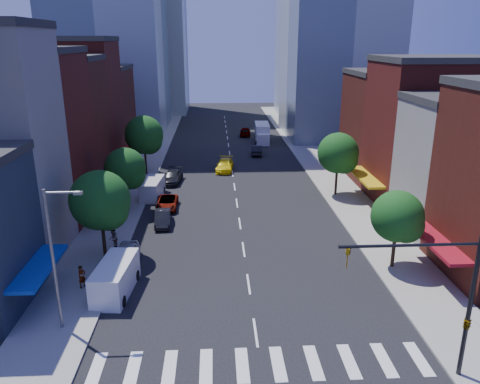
{
  "coord_description": "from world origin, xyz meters",
  "views": [
    {
      "loc": [
        -2.3,
        -24.59,
        17.16
      ],
      "look_at": [
        -0.27,
        12.62,
        5.0
      ],
      "focal_mm": 35.0,
      "sensor_mm": 36.0,
      "label": 1
    }
  ],
  "objects_px": {
    "traffic_car_far": "(245,132)",
    "pedestrian_near": "(82,277)",
    "cargo_van_near": "(115,279)",
    "pedestrian_far": "(113,239)",
    "parked_car_front": "(127,255)",
    "cargo_van_far": "(152,189)",
    "box_truck": "(262,134)",
    "parked_car_third": "(167,203)",
    "parked_car_second": "(163,218)",
    "parked_car_rear": "(173,177)",
    "taxi": "(225,165)",
    "traffic_car_oncoming": "(257,150)"
  },
  "relations": [
    {
      "from": "parked_car_second",
      "to": "box_truck",
      "type": "relative_size",
      "value": 0.53
    },
    {
      "from": "parked_car_second",
      "to": "parked_car_third",
      "type": "bearing_deg",
      "value": 85.75
    },
    {
      "from": "pedestrian_near",
      "to": "parked_car_rear",
      "type": "bearing_deg",
      "value": 24.4
    },
    {
      "from": "traffic_car_oncoming",
      "to": "parked_car_front",
      "type": "bearing_deg",
      "value": 74.87
    },
    {
      "from": "taxi",
      "to": "pedestrian_far",
      "type": "bearing_deg",
      "value": -104.98
    },
    {
      "from": "traffic_car_far",
      "to": "box_truck",
      "type": "xyz_separation_m",
      "value": [
        2.6,
        -5.7,
        0.68
      ]
    },
    {
      "from": "cargo_van_near",
      "to": "parked_car_rear",
      "type": "bearing_deg",
      "value": 91.75
    },
    {
      "from": "traffic_car_oncoming",
      "to": "pedestrian_near",
      "type": "xyz_separation_m",
      "value": [
        -16.23,
        -40.69,
        0.25
      ]
    },
    {
      "from": "parked_car_front",
      "to": "cargo_van_far",
      "type": "xyz_separation_m",
      "value": [
        -0.01,
        16.73,
        0.27
      ]
    },
    {
      "from": "cargo_van_far",
      "to": "parked_car_rear",
      "type": "bearing_deg",
      "value": 77.93
    },
    {
      "from": "parked_car_front",
      "to": "parked_car_third",
      "type": "distance_m",
      "value": 13.08
    },
    {
      "from": "parked_car_third",
      "to": "taxi",
      "type": "xyz_separation_m",
      "value": [
        6.5,
        14.91,
        0.13
      ]
    },
    {
      "from": "parked_car_third",
      "to": "cargo_van_far",
      "type": "bearing_deg",
      "value": 118.05
    },
    {
      "from": "traffic_car_far",
      "to": "parked_car_rear",
      "type": "bearing_deg",
      "value": 73.57
    },
    {
      "from": "parked_car_third",
      "to": "taxi",
      "type": "distance_m",
      "value": 16.26
    },
    {
      "from": "parked_car_third",
      "to": "cargo_van_far",
      "type": "xyz_separation_m",
      "value": [
        -2.01,
        3.8,
        0.4
      ]
    },
    {
      "from": "taxi",
      "to": "box_truck",
      "type": "bearing_deg",
      "value": 76.13
    },
    {
      "from": "cargo_van_near",
      "to": "pedestrian_far",
      "type": "distance_m",
      "value": 7.27
    },
    {
      "from": "traffic_car_far",
      "to": "box_truck",
      "type": "height_order",
      "value": "box_truck"
    },
    {
      "from": "parked_car_second",
      "to": "parked_car_rear",
      "type": "height_order",
      "value": "parked_car_rear"
    },
    {
      "from": "pedestrian_far",
      "to": "pedestrian_near",
      "type": "bearing_deg",
      "value": -13.15
    },
    {
      "from": "parked_car_second",
      "to": "pedestrian_near",
      "type": "bearing_deg",
      "value": -114.62
    },
    {
      "from": "parked_car_rear",
      "to": "box_truck",
      "type": "relative_size",
      "value": 0.65
    },
    {
      "from": "pedestrian_far",
      "to": "traffic_car_far",
      "type": "bearing_deg",
      "value": 159.11
    },
    {
      "from": "parked_car_rear",
      "to": "pedestrian_near",
      "type": "relative_size",
      "value": 3.05
    },
    {
      "from": "pedestrian_far",
      "to": "cargo_van_far",
      "type": "bearing_deg",
      "value": 169.13
    },
    {
      "from": "parked_car_front",
      "to": "cargo_van_near",
      "type": "relative_size",
      "value": 0.82
    },
    {
      "from": "cargo_van_far",
      "to": "parked_car_third",
      "type": "bearing_deg",
      "value": -56.7
    },
    {
      "from": "parked_car_rear",
      "to": "cargo_van_near",
      "type": "distance_m",
      "value": 27.08
    },
    {
      "from": "parked_car_rear",
      "to": "cargo_van_far",
      "type": "height_order",
      "value": "cargo_van_far"
    },
    {
      "from": "cargo_van_near",
      "to": "pedestrian_near",
      "type": "xyz_separation_m",
      "value": [
        -2.49,
        0.75,
        -0.14
      ]
    },
    {
      "from": "parked_car_third",
      "to": "parked_car_front",
      "type": "bearing_deg",
      "value": -98.62
    },
    {
      "from": "box_truck",
      "to": "traffic_car_oncoming",
      "type": "bearing_deg",
      "value": -97.69
    },
    {
      "from": "cargo_van_far",
      "to": "taxi",
      "type": "distance_m",
      "value": 13.99
    },
    {
      "from": "parked_car_third",
      "to": "parked_car_rear",
      "type": "relative_size",
      "value": 0.9
    },
    {
      "from": "parked_car_front",
      "to": "pedestrian_far",
      "type": "height_order",
      "value": "pedestrian_far"
    },
    {
      "from": "parked_car_third",
      "to": "cargo_van_near",
      "type": "bearing_deg",
      "value": -96.41
    },
    {
      "from": "parked_car_third",
      "to": "box_truck",
      "type": "bearing_deg",
      "value": 68.24
    },
    {
      "from": "traffic_car_oncoming",
      "to": "cargo_van_far",
      "type": "bearing_deg",
      "value": 61.03
    },
    {
      "from": "parked_car_second",
      "to": "box_truck",
      "type": "xyz_separation_m",
      "value": [
        13.5,
        38.08,
        0.8
      ]
    },
    {
      "from": "parked_car_rear",
      "to": "cargo_van_near",
      "type": "height_order",
      "value": "cargo_van_near"
    },
    {
      "from": "cargo_van_far",
      "to": "pedestrian_near",
      "type": "distance_m",
      "value": 20.66
    },
    {
      "from": "cargo_van_near",
      "to": "cargo_van_far",
      "type": "distance_m",
      "value": 21.25
    },
    {
      "from": "taxi",
      "to": "traffic_car_oncoming",
      "type": "xyz_separation_m",
      "value": [
        5.22,
        9.08,
        -0.04
      ]
    },
    {
      "from": "traffic_car_oncoming",
      "to": "pedestrian_far",
      "type": "height_order",
      "value": "pedestrian_far"
    },
    {
      "from": "cargo_van_near",
      "to": "traffic_car_oncoming",
      "type": "height_order",
      "value": "cargo_van_near"
    },
    {
      "from": "cargo_van_near",
      "to": "cargo_van_far",
      "type": "xyz_separation_m",
      "value": [
        0.0,
        21.25,
        -0.09
      ]
    },
    {
      "from": "traffic_car_far",
      "to": "pedestrian_near",
      "type": "relative_size",
      "value": 2.81
    },
    {
      "from": "parked_car_third",
      "to": "pedestrian_near",
      "type": "distance_m",
      "value": 17.3
    },
    {
      "from": "parked_car_third",
      "to": "pedestrian_near",
      "type": "height_order",
      "value": "pedestrian_near"
    }
  ]
}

